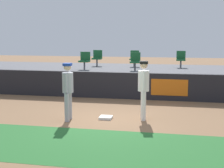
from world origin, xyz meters
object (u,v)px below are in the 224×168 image
seat_back_left (97,57)px  seat_front_left (85,60)px  player_runner_visitor (68,87)px  seat_back_right (181,58)px  seat_front_center (135,60)px  seat_back_center (134,58)px  first_base (106,118)px  player_fielder_home (144,86)px

seat_back_left → seat_front_left: size_ratio=1.00×
player_runner_visitor → seat_back_left: size_ratio=2.18×
seat_back_left → seat_back_right: bearing=-0.0°
player_runner_visitor → seat_front_center: bearing=161.1°
seat_back_center → seat_back_left: size_ratio=1.00×
player_runner_visitor → seat_back_right: size_ratio=2.18×
first_base → player_fielder_home: player_fielder_home is taller
player_runner_visitor → seat_front_left: bearing=-173.5°
first_base → player_fielder_home: bearing=9.7°
first_base → seat_back_left: 7.19m
seat_back_center → seat_back_left: (-1.98, 0.00, 0.00)m
seat_back_left → seat_front_left: (-0.16, -1.80, -0.00)m
seat_back_left → seat_front_center: (2.26, -1.80, -0.00)m
first_base → player_runner_visitor: 1.58m
seat_back_right → seat_back_center: bearing=-180.0°
seat_back_center → seat_back_right: bearing=0.0°
seat_back_left → seat_back_right: same height
player_fielder_home → player_runner_visitor: 2.41m
first_base → seat_front_center: 5.18m
first_base → seat_front_center: (0.29, 4.95, 1.49)m
seat_back_center → seat_front_left: bearing=-140.0°
player_fielder_home → seat_back_center: (-1.19, 6.55, 0.44)m
player_fielder_home → seat_front_left: bearing=-153.4°
first_base → seat_front_left: 5.60m
seat_back_center → seat_front_left: 2.80m
first_base → seat_back_right: size_ratio=0.48×
seat_back_right → player_runner_visitor: bearing=-116.0°
player_runner_visitor → seat_back_right: 7.99m
player_runner_visitor → seat_back_center: seat_back_center is taller
player_runner_visitor → seat_front_center: seat_front_center is taller
player_runner_visitor → seat_back_right: bearing=149.9°
seat_front_center → seat_back_right: bearing=41.0°
seat_front_center → seat_back_right: 2.75m
first_base → seat_back_center: seat_back_center is taller
seat_back_center → seat_back_right: (2.36, 0.00, 0.00)m
seat_front_left → player_fielder_home: bearing=-55.0°
first_base → seat_back_left: seat_back_left is taller
seat_back_center → seat_back_left: bearing=180.0°
player_fielder_home → seat_back_center: size_ratio=2.25×
first_base → seat_back_center: (0.01, 6.75, 1.49)m
player_runner_visitor → seat_front_left: seat_front_left is taller
seat_back_center → seat_back_right: size_ratio=1.00×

